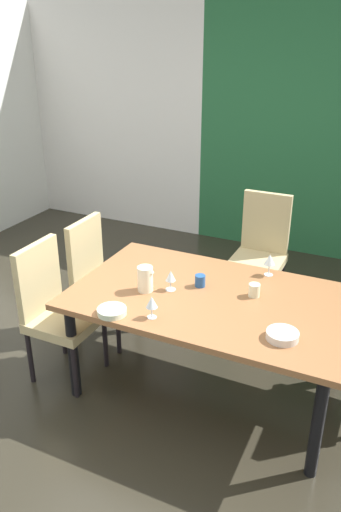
{
  "coord_description": "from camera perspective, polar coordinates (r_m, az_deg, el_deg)",
  "views": [
    {
      "loc": [
        1.63,
        -2.53,
        2.31
      ],
      "look_at": [
        0.27,
        0.35,
        0.85
      ],
      "focal_mm": 35.0,
      "sensor_mm": 36.0,
      "label": 1
    }
  ],
  "objects": [
    {
      "name": "chair_left_far",
      "position": [
        3.98,
        -8.15,
        -2.09
      ],
      "size": [
        0.45,
        0.44,
        0.97
      ],
      "rotation": [
        0.0,
        0.0,
        -1.57
      ],
      "color": "tan",
      "rests_on": "ground_plane"
    },
    {
      "name": "cup_west",
      "position": [
        3.24,
        9.55,
        -3.87
      ],
      "size": [
        0.07,
        0.07,
        0.09
      ],
      "primitive_type": "cylinder",
      "color": "beige",
      "rests_on": "dining_table"
    },
    {
      "name": "dining_table",
      "position": [
        3.27,
        4.66,
        -5.69
      ],
      "size": [
        1.8,
        1.1,
        0.74
      ],
      "color": "#945E39",
      "rests_on": "ground_plane"
    },
    {
      "name": "chair_left_near",
      "position": [
        3.58,
        -13.11,
        -5.63
      ],
      "size": [
        0.45,
        0.44,
        0.99
      ],
      "rotation": [
        0.0,
        0.0,
        -1.57
      ],
      "color": "tan",
      "rests_on": "ground_plane"
    },
    {
      "name": "wine_glass_center",
      "position": [
        3.25,
        0.01,
        -2.37
      ],
      "size": [
        0.07,
        0.07,
        0.14
      ],
      "color": "silver",
      "rests_on": "dining_table"
    },
    {
      "name": "cup_right",
      "position": [
        3.33,
        3.41,
        -2.84
      ],
      "size": [
        0.07,
        0.07,
        0.08
      ],
      "primitive_type": "cylinder",
      "color": "#234D8E",
      "rests_on": "dining_table"
    },
    {
      "name": "chair_head_far",
      "position": [
        4.45,
        10.29,
        0.95
      ],
      "size": [
        0.44,
        0.45,
        1.02
      ],
      "rotation": [
        0.0,
        0.0,
        3.14
      ],
      "color": "tan",
      "rests_on": "ground_plane"
    },
    {
      "name": "ground_plane",
      "position": [
        3.8,
        -6.06,
        -13.2
      ],
      "size": [
        5.72,
        5.71,
        0.02
      ],
      "primitive_type": "cube",
      "color": "#2B271D"
    },
    {
      "name": "back_panel_interior",
      "position": [
        6.36,
        -6.58,
        15.38
      ],
      "size": [
        2.37,
        0.1,
        2.62
      ],
      "primitive_type": "cube",
      "color": "silver",
      "rests_on": "ground_plane"
    },
    {
      "name": "serving_bowl_near_window",
      "position": [
        3.04,
        -6.72,
        -6.28
      ],
      "size": [
        0.18,
        0.18,
        0.04
      ],
      "primitive_type": "cylinder",
      "color": "beige",
      "rests_on": "dining_table"
    },
    {
      "name": "wine_glass_rear",
      "position": [
        3.5,
        11.28,
        -0.46
      ],
      "size": [
        0.08,
        0.08,
        0.16
      ],
      "color": "silver",
      "rests_on": "dining_table"
    },
    {
      "name": "pitcher_east",
      "position": [
        3.25,
        -2.9,
        -2.61
      ],
      "size": [
        0.12,
        0.1,
        0.17
      ],
      "color": "#F5EBCB",
      "rests_on": "dining_table"
    },
    {
      "name": "serving_bowl_front",
      "position": [
        2.86,
        12.67,
        -8.84
      ],
      "size": [
        0.18,
        0.18,
        0.05
      ],
      "primitive_type": "cylinder",
      "color": "beige",
      "rests_on": "dining_table"
    },
    {
      "name": "wine_glass_near_shelf",
      "position": [
        2.95,
        -2.16,
        -5.35
      ],
      "size": [
        0.07,
        0.07,
        0.14
      ],
      "color": "silver",
      "rests_on": "dining_table"
    }
  ]
}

